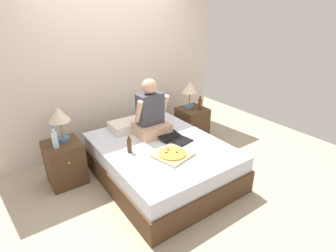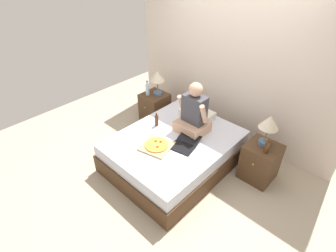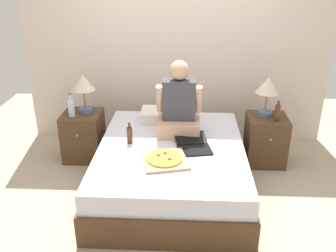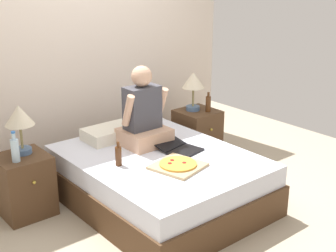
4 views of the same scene
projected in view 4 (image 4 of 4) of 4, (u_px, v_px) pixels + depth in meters
The scene contains 14 objects.
ground_plane at pixel (160, 202), 4.51m from camera, with size 5.78×5.78×0.00m, color tan.
wall_back at pixel (84, 55), 5.05m from camera, with size 3.78×0.12×2.50m, color beige.
bed at pixel (159, 179), 4.43m from camera, with size 1.49×1.88×0.49m.
nightstand_left at pixel (24, 185), 4.23m from camera, with size 0.44×0.47×0.57m.
lamp_on_left_nightstand at pixel (19, 119), 4.09m from camera, with size 0.26×0.26×0.45m.
water_bottle at pixel (15, 149), 3.99m from camera, with size 0.07×0.07×0.28m.
nightstand_right at pixel (197, 134), 5.52m from camera, with size 0.44×0.47×0.57m.
lamp_on_right_nightstand at pixel (193, 83), 5.34m from camera, with size 0.26×0.26×0.45m.
beer_bottle at pixel (208, 104), 5.36m from camera, with size 0.06×0.06×0.23m.
pillow at pixel (110, 133), 4.74m from camera, with size 0.52×0.34×0.12m, color silver.
person_seated at pixel (143, 116), 4.53m from camera, with size 0.47×0.40×0.78m.
laptop at pixel (180, 149), 4.45m from camera, with size 0.39×0.47×0.07m.
pizza_box at pixel (178, 165), 4.08m from camera, with size 0.48×0.48×0.05m.
beer_bottle_on_bed at pixel (118, 156), 4.10m from camera, with size 0.06×0.06×0.22m.
Camera 4 is at (-2.50, -3.15, 2.18)m, focal length 50.00 mm.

